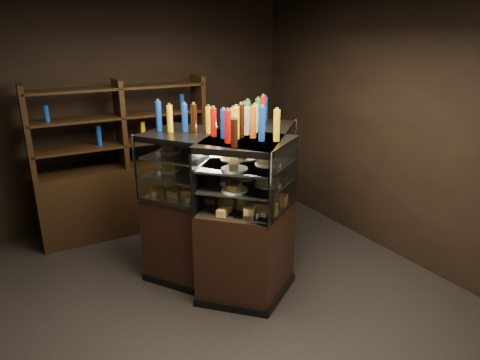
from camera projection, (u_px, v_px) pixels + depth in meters
name	position (u px, v px, depth m)	size (l,w,h in m)	color
ground	(201.00, 306.00, 4.19)	(5.00, 5.00, 0.00)	black
room_shell	(194.00, 108.00, 3.56)	(5.02, 5.02, 3.01)	black
display_case	(234.00, 233.00, 4.52)	(1.86, 1.64, 1.61)	black
food_display	(233.00, 173.00, 4.30)	(1.35, 1.21, 0.49)	#D0904A
bottles_top	(233.00, 119.00, 4.12)	(1.17, 1.07, 0.30)	#B20C0A
potted_conifer	(282.00, 205.00, 5.54)	(0.34, 0.34, 0.72)	black
back_shelving	(127.00, 187.00, 5.63)	(2.20, 0.47, 2.00)	black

